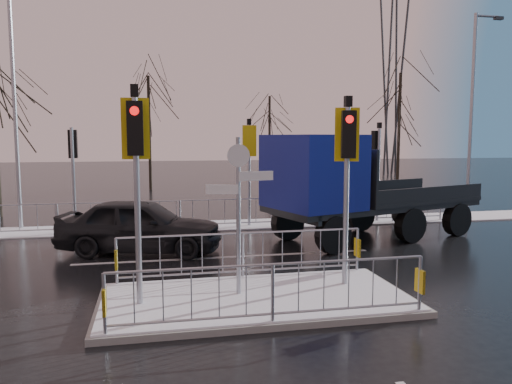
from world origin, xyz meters
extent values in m
plane|color=black|center=(0.00, 0.00, 0.00)|extent=(120.00, 120.00, 0.00)
cube|color=white|center=(0.00, 8.60, 0.02)|extent=(30.00, 2.00, 0.04)
cube|color=silver|center=(0.00, 3.80, 0.00)|extent=(8.00, 0.15, 0.01)
cube|color=slate|center=(0.00, 0.00, 0.06)|extent=(6.00, 3.00, 0.12)
cube|color=white|center=(0.00, 0.00, 0.14)|extent=(5.85, 2.85, 0.03)
cube|color=gold|center=(-2.70, -1.38, 0.67)|extent=(0.05, 0.28, 0.42)
cube|color=gold|center=(2.70, -1.38, 0.67)|extent=(0.05, 0.28, 0.42)
cube|color=gold|center=(-2.70, 1.38, 0.67)|extent=(0.05, 0.28, 0.42)
cube|color=gold|center=(2.70, 1.38, 0.67)|extent=(0.05, 0.28, 0.42)
cylinder|color=#90949D|center=(-2.20, 0.00, 2.02)|extent=(0.11, 0.11, 3.80)
cube|color=black|center=(-2.20, -0.18, 3.37)|extent=(0.28, 0.22, 0.95)
cylinder|color=red|center=(-2.20, -0.29, 3.67)|extent=(0.16, 0.04, 0.16)
cube|color=#DEBE0D|center=(-2.20, 0.07, 3.37)|extent=(0.50, 0.03, 1.10)
cube|color=black|center=(-2.20, 0.00, 4.04)|extent=(0.14, 0.14, 0.22)
cylinder|color=#90949D|center=(2.00, 0.40, 1.97)|extent=(0.11, 0.11, 3.70)
cube|color=black|center=(1.95, 0.23, 3.27)|extent=(0.33, 0.28, 0.95)
cylinder|color=red|center=(1.93, 0.12, 3.57)|extent=(0.16, 0.08, 0.16)
cube|color=#DEBE0D|center=(2.02, 0.47, 3.27)|extent=(0.49, 0.16, 1.10)
cube|color=black|center=(2.00, 0.40, 3.94)|extent=(0.14, 0.14, 0.22)
cylinder|color=#90949D|center=(-0.30, 0.20, 1.67)|extent=(0.09, 0.09, 3.10)
cube|color=silver|center=(0.05, 0.20, 2.47)|extent=(0.70, 0.14, 0.18)
cube|color=silver|center=(-0.62, 0.20, 2.22)|extent=(0.62, 0.15, 0.18)
cylinder|color=silver|center=(-0.30, 0.17, 2.87)|extent=(0.44, 0.03, 0.44)
cylinder|color=#90949D|center=(-4.50, 8.30, 1.79)|extent=(0.11, 0.11, 3.50)
cube|color=black|center=(-4.50, 8.48, 2.99)|extent=(0.28, 0.22, 0.95)
cylinder|color=red|center=(-4.50, 8.59, 3.29)|extent=(0.16, 0.04, 0.16)
cylinder|color=#90949D|center=(1.50, 8.30, 1.84)|extent=(0.11, 0.11, 3.60)
cube|color=black|center=(1.50, 8.48, 3.09)|extent=(0.28, 0.22, 0.95)
cylinder|color=red|center=(1.50, 8.59, 3.39)|extent=(0.16, 0.04, 0.16)
cube|color=#DEBE0D|center=(1.50, 8.23, 3.09)|extent=(0.50, 0.03, 1.10)
cube|color=black|center=(1.50, 8.30, 3.76)|extent=(0.14, 0.14, 0.22)
cylinder|color=#90949D|center=(6.50, 8.30, 1.79)|extent=(0.11, 0.11, 3.50)
cube|color=black|center=(6.45, 8.47, 2.99)|extent=(0.33, 0.28, 0.95)
cylinder|color=red|center=(6.43, 8.58, 3.29)|extent=(0.16, 0.08, 0.16)
cube|color=black|center=(6.50, 8.30, 3.66)|extent=(0.14, 0.14, 0.22)
imported|color=black|center=(-2.27, 4.84, 0.77)|extent=(4.83, 2.92, 1.54)
cylinder|color=black|center=(2.94, 3.59, 0.54)|extent=(1.12, 0.64, 1.07)
cylinder|color=black|center=(2.24, 5.73, 0.54)|extent=(1.12, 0.64, 1.07)
cylinder|color=black|center=(5.80, 4.53, 0.54)|extent=(1.12, 0.64, 1.07)
cylinder|color=black|center=(5.09, 6.67, 0.54)|extent=(1.12, 0.64, 1.07)
cylinder|color=black|center=(7.84, 5.20, 0.54)|extent=(1.12, 0.64, 1.07)
cylinder|color=black|center=(7.13, 7.35, 0.54)|extent=(1.12, 0.64, 1.07)
cube|color=black|center=(5.04, 5.47, 1.05)|extent=(7.51, 4.57, 0.17)
cube|color=navy|center=(2.69, 4.69, 2.21)|extent=(2.85, 3.12, 2.15)
cube|color=black|center=(3.68, 5.02, 2.64)|extent=(0.71, 2.05, 1.18)
cube|color=#2D3033|center=(2.08, 4.49, 1.02)|extent=(0.90, 2.39, 0.38)
cube|color=black|center=(6.16, 5.84, 1.20)|extent=(5.30, 3.93, 0.13)
cube|color=black|center=(3.97, 5.11, 2.06)|extent=(0.89, 2.48, 1.61)
cylinder|color=black|center=(-2.00, 22.00, 3.45)|extent=(0.19, 0.19, 6.90)
cylinder|color=black|center=(6.00, 24.00, 2.99)|extent=(0.16, 0.16, 5.98)
cylinder|color=black|center=(14.00, 21.00, 3.68)|extent=(0.20, 0.20, 7.36)
cylinder|color=#90949D|center=(10.50, 8.50, 4.00)|extent=(0.14, 0.14, 8.00)
cylinder|color=#90949D|center=(11.00, 8.50, 7.90)|extent=(1.00, 0.10, 0.10)
cube|color=#2D3033|center=(11.50, 8.50, 7.85)|extent=(0.35, 0.18, 0.12)
cylinder|color=#90949D|center=(-6.50, 9.50, 4.10)|extent=(0.14, 0.14, 8.20)
cylinder|color=#2D3033|center=(18.60, 30.60, 10.00)|extent=(1.18, 1.18, 19.97)
cylinder|color=#2D3033|center=(17.40, 30.60, 10.00)|extent=(1.18, 1.18, 19.97)
cylinder|color=#2D3033|center=(18.60, 29.40, 10.00)|extent=(1.18, 1.18, 19.97)
cylinder|color=#2D3033|center=(17.40, 29.40, 10.00)|extent=(1.18, 1.18, 19.97)
camera|label=1|loc=(-1.94, -9.23, 3.22)|focal=35.00mm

